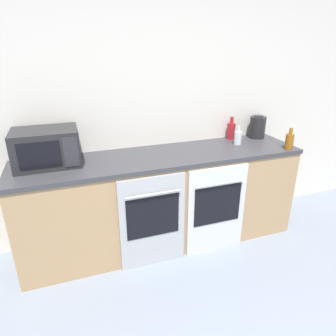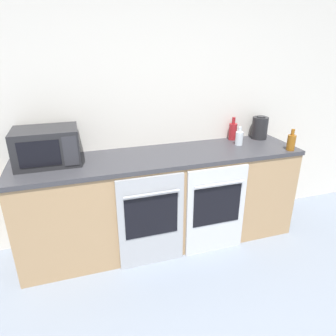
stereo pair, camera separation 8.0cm
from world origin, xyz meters
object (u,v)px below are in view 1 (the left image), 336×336
object	(u,v)px
microwave	(46,148)
bottle_red	(231,130)
bottle_clear	(238,137)
bottle_amber	(289,141)
oven_right	(216,210)
kettle	(257,127)
oven_left	(153,222)

from	to	relation	value
microwave	bottle_red	xyz separation A→B (m)	(1.85, 0.16, -0.06)
bottle_clear	bottle_amber	bearing A→B (deg)	-37.57
oven_right	kettle	world-z (taller)	kettle
oven_left	bottle_amber	bearing A→B (deg)	3.07
bottle_clear	oven_right	bearing A→B (deg)	-137.25
oven_right	bottle_amber	bearing A→B (deg)	5.46
oven_right	bottle_red	bearing A→B (deg)	52.33
bottle_amber	kettle	xyz separation A→B (m)	(-0.06, 0.44, 0.04)
oven_left	microwave	size ratio (longest dim) A/B	1.68
kettle	microwave	bearing A→B (deg)	-177.25
oven_right	bottle_red	size ratio (longest dim) A/B	3.63
microwave	bottle_clear	size ratio (longest dim) A/B	2.81
bottle_clear	bottle_amber	size ratio (longest dim) A/B	0.89
oven_left	bottle_clear	bearing A→B (deg)	20.03
oven_right	bottle_amber	world-z (taller)	bottle_amber
oven_right	microwave	bearing A→B (deg)	163.77
bottle_clear	bottle_red	distance (m)	0.19
oven_left	bottle_red	distance (m)	1.34
bottle_red	bottle_amber	xyz separation A→B (m)	(0.36, -0.49, -0.01)
bottle_red	bottle_clear	bearing A→B (deg)	-99.05
kettle	oven_left	bearing A→B (deg)	-159.25
oven_right	bottle_red	world-z (taller)	bottle_red
microwave	bottle_clear	world-z (taller)	microwave
bottle_clear	kettle	distance (m)	0.36
oven_right	bottle_clear	world-z (taller)	bottle_clear
oven_left	microwave	xyz separation A→B (m)	(-0.79, 0.41, 0.64)
bottle_clear	kettle	xyz separation A→B (m)	(0.33, 0.14, 0.05)
oven_left	bottle_red	bearing A→B (deg)	28.06
bottle_red	bottle_amber	bearing A→B (deg)	-53.72
bottle_amber	microwave	bearing A→B (deg)	171.38
oven_right	bottle_red	distance (m)	0.92
oven_right	microwave	xyz separation A→B (m)	(-1.41, 0.41, 0.64)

